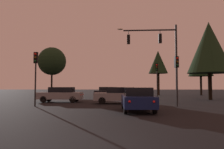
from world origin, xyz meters
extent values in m
plane|color=black|center=(0.00, 24.50, 0.00)|extent=(168.00, 168.00, 0.00)
cylinder|color=#232326|center=(6.19, 14.71, 3.74)|extent=(0.20, 0.20, 7.47)
cylinder|color=#232326|center=(3.68, 14.81, 6.99)|extent=(5.02, 0.32, 0.14)
ellipsoid|color=#F4EACC|center=(0.87, 14.91, 7.14)|extent=(0.56, 0.28, 0.16)
cylinder|color=#232326|center=(4.68, 14.77, 6.81)|extent=(0.05, 0.05, 0.37)
cube|color=black|center=(4.68, 14.77, 6.17)|extent=(0.31, 0.25, 0.90)
sphere|color=red|center=(4.69, 14.91, 6.45)|extent=(0.18, 0.18, 0.18)
sphere|color=#56380C|center=(4.69, 14.91, 6.17)|extent=(0.18, 0.18, 0.18)
sphere|color=#0C4219|center=(4.69, 14.91, 5.89)|extent=(0.18, 0.18, 0.18)
cylinder|color=#232326|center=(1.67, 14.88, 6.78)|extent=(0.05, 0.05, 0.42)
cube|color=black|center=(1.67, 14.88, 6.12)|extent=(0.31, 0.25, 0.90)
sphere|color=red|center=(1.68, 15.02, 6.40)|extent=(0.18, 0.18, 0.18)
sphere|color=#56380C|center=(1.68, 15.02, 6.12)|extent=(0.18, 0.18, 0.18)
sphere|color=#0C4219|center=(1.68, 15.02, 5.84)|extent=(0.18, 0.18, 0.18)
cylinder|color=#232326|center=(-5.96, 11.32, 1.73)|extent=(0.12, 0.12, 3.45)
cube|color=black|center=(-5.96, 11.32, 3.90)|extent=(0.31, 0.25, 0.90)
sphere|color=red|center=(-5.97, 11.18, 4.18)|extent=(0.18, 0.18, 0.18)
sphere|color=#56380C|center=(-5.97, 11.18, 3.90)|extent=(0.18, 0.18, 0.18)
sphere|color=#0C4219|center=(-5.97, 11.18, 3.62)|extent=(0.18, 0.18, 0.18)
cylinder|color=#232326|center=(5.25, 19.73, 1.70)|extent=(0.12, 0.12, 3.40)
cube|color=black|center=(5.25, 19.73, 3.85)|extent=(0.37, 0.33, 0.90)
sphere|color=red|center=(5.20, 19.60, 4.13)|extent=(0.18, 0.18, 0.18)
sphere|color=#56380C|center=(5.20, 19.60, 3.85)|extent=(0.18, 0.18, 0.18)
sphere|color=#0C4219|center=(5.20, 19.60, 3.57)|extent=(0.18, 0.18, 0.18)
cylinder|color=#232326|center=(5.32, 11.47, 1.54)|extent=(0.12, 0.12, 3.09)
cube|color=black|center=(5.32, 11.47, 3.54)|extent=(0.35, 0.31, 0.90)
sphere|color=red|center=(5.35, 11.33, 3.82)|extent=(0.18, 0.18, 0.18)
sphere|color=#56380C|center=(5.35, 11.33, 3.54)|extent=(0.18, 0.18, 0.18)
sphere|color=#0C4219|center=(5.35, 11.33, 3.26)|extent=(0.18, 0.18, 0.18)
cube|color=#0F1947|center=(1.89, 8.28, 0.66)|extent=(1.98, 4.58, 0.68)
cube|color=black|center=(1.89, 8.13, 1.26)|extent=(1.67, 2.49, 0.52)
cylinder|color=black|center=(1.01, 9.76, 0.32)|extent=(0.21, 0.64, 0.64)
cylinder|color=black|center=(2.70, 9.79, 0.32)|extent=(0.21, 0.64, 0.64)
cylinder|color=black|center=(1.08, 6.76, 0.32)|extent=(0.21, 0.64, 0.64)
cylinder|color=black|center=(2.76, 6.80, 0.32)|extent=(0.21, 0.64, 0.64)
sphere|color=red|center=(1.28, 5.98, 0.76)|extent=(0.14, 0.14, 0.14)
sphere|color=red|center=(2.60, 6.01, 0.76)|extent=(0.14, 0.14, 0.14)
cube|color=gray|center=(0.69, 14.33, 0.66)|extent=(4.55, 2.02, 0.68)
cube|color=black|center=(0.84, 14.33, 1.26)|extent=(2.47, 1.70, 0.52)
cylinder|color=black|center=(-0.77, 13.44, 0.32)|extent=(0.65, 0.22, 0.64)
cylinder|color=black|center=(-0.82, 15.14, 0.32)|extent=(0.65, 0.22, 0.64)
cylinder|color=black|center=(2.20, 13.52, 0.32)|extent=(0.65, 0.22, 0.64)
cylinder|color=black|center=(2.15, 15.22, 0.32)|extent=(0.65, 0.22, 0.64)
sphere|color=red|center=(2.97, 13.73, 0.76)|extent=(0.14, 0.14, 0.14)
sphere|color=red|center=(2.93, 15.06, 0.76)|extent=(0.14, 0.14, 0.14)
cube|color=gray|center=(-5.20, 16.05, 0.66)|extent=(4.39, 1.84, 0.68)
cube|color=black|center=(-5.05, 16.05, 1.26)|extent=(2.37, 1.57, 0.52)
cylinder|color=black|center=(-6.65, 15.27, 0.32)|extent=(0.64, 0.21, 0.64)
cylinder|color=black|center=(-6.64, 16.87, 0.32)|extent=(0.64, 0.21, 0.64)
cylinder|color=black|center=(-3.76, 15.24, 0.32)|extent=(0.64, 0.21, 0.64)
cylinder|color=black|center=(-3.75, 16.84, 0.32)|extent=(0.64, 0.21, 0.64)
sphere|color=red|center=(-3.01, 15.40, 0.76)|extent=(0.14, 0.14, 0.14)
sphere|color=red|center=(-3.00, 16.67, 0.76)|extent=(0.14, 0.14, 0.14)
cube|color=black|center=(-0.93, 25.96, 0.66)|extent=(3.62, 4.51, 0.68)
cube|color=black|center=(-0.86, 26.09, 1.26)|extent=(2.48, 2.72, 0.52)
cylinder|color=black|center=(-0.86, 24.37, 0.32)|extent=(0.48, 0.66, 0.64)
cylinder|color=black|center=(-2.32, 25.17, 0.32)|extent=(0.48, 0.66, 0.64)
cylinder|color=black|center=(0.45, 26.75, 0.32)|extent=(0.48, 0.66, 0.64)
cylinder|color=black|center=(-1.01, 27.55, 0.32)|extent=(0.48, 0.66, 0.64)
sphere|color=red|center=(0.64, 27.46, 0.76)|extent=(0.14, 0.14, 0.14)
sphere|color=red|center=(-0.51, 28.09, 0.76)|extent=(0.14, 0.14, 0.14)
cylinder|color=black|center=(15.72, 33.93, 1.74)|extent=(0.38, 0.38, 3.47)
cone|color=black|center=(15.72, 33.93, 5.73)|extent=(4.35, 4.35, 4.51)
cylinder|color=black|center=(11.63, 20.35, 1.60)|extent=(0.45, 0.45, 3.19)
cone|color=black|center=(11.63, 20.35, 6.30)|extent=(5.17, 5.17, 6.21)
cylinder|color=black|center=(-11.45, 33.43, 2.21)|extent=(0.30, 0.30, 4.42)
sphere|color=black|center=(-11.45, 33.43, 6.21)|extent=(5.11, 5.11, 5.11)
cylinder|color=black|center=(8.05, 34.09, 1.99)|extent=(0.45, 0.45, 3.99)
cone|color=black|center=(8.05, 34.09, 6.08)|extent=(3.49, 3.49, 4.20)
camera|label=1|loc=(0.64, -5.87, 1.59)|focal=34.83mm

